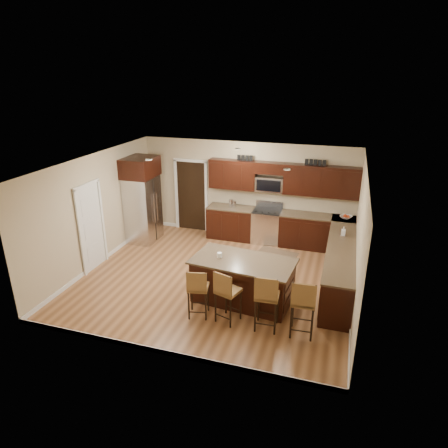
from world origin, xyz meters
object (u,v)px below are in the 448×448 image
(stool_right, at_px, (267,296))
(stool_extra, at_px, (303,302))
(island, at_px, (243,282))
(stool_left, at_px, (198,288))
(refrigerator, at_px, (142,199))
(stool_mid, at_px, (226,291))
(range, at_px, (267,226))

(stool_right, bearing_deg, stool_extra, -3.16)
(island, height_order, stool_extra, stool_extra)
(stool_left, bearing_deg, stool_right, -12.02)
(stool_right, xyz_separation_m, refrigerator, (-4.11, 3.10, 0.50))
(stool_left, xyz_separation_m, refrigerator, (-2.78, 3.09, 0.57))
(stool_mid, bearing_deg, stool_left, -161.87)
(range, relative_size, stool_right, 0.98)
(refrigerator, bearing_deg, stool_extra, -33.02)
(island, height_order, stool_mid, stool_mid)
(range, xyz_separation_m, island, (0.15, -3.14, -0.04))
(stool_left, bearing_deg, refrigerator, 120.32)
(range, distance_m, island, 3.14)
(island, distance_m, stool_extra, 1.59)
(range, distance_m, stool_left, 4.01)
(island, xyz_separation_m, refrigerator, (-3.45, 2.25, 0.78))
(stool_mid, bearing_deg, range, 108.93)
(island, bearing_deg, stool_right, -46.01)
(range, xyz_separation_m, stool_extra, (1.46, -3.98, 0.23))
(range, bearing_deg, island, -87.33)
(island, distance_m, stool_mid, 0.88)
(island, xyz_separation_m, stool_extra, (1.32, -0.85, 0.27))
(refrigerator, bearing_deg, stool_right, -36.97)
(stool_extra, bearing_deg, refrigerator, 143.82)
(stool_left, relative_size, stool_mid, 0.95)
(range, bearing_deg, stool_right, -78.47)
(stool_left, height_order, stool_right, stool_right)
(refrigerator, bearing_deg, island, -33.12)
(stool_right, relative_size, stool_extra, 1.00)
(stool_right, height_order, stool_extra, same)
(stool_left, relative_size, stool_right, 0.91)
(stool_left, bearing_deg, stool_extra, -11.91)
(stool_right, bearing_deg, island, 125.02)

